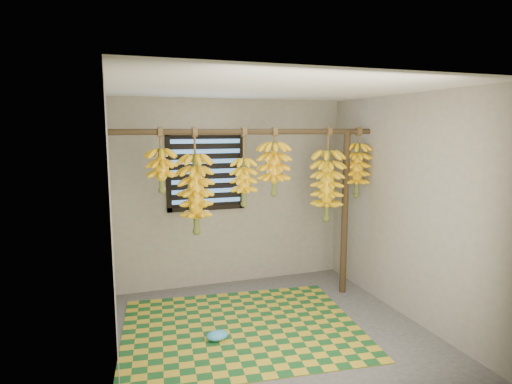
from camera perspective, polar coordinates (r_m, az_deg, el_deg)
name	(u,v)px	position (r m, az deg, el deg)	size (l,w,h in m)	color
floor	(273,331)	(4.57, 2.34, -18.08)	(3.00, 3.00, 0.01)	#444444
ceiling	(275,88)	(4.10, 2.55, 13.63)	(3.00, 3.00, 0.01)	silver
wall_back	(232,193)	(5.58, -3.17, -0.15)	(3.00, 0.01, 2.40)	slate
wall_left	(111,227)	(3.90, -18.72, -4.38)	(0.01, 3.00, 2.40)	slate
wall_right	(403,206)	(4.91, 19.05, -1.79)	(0.01, 3.00, 2.40)	slate
window	(206,171)	(5.43, -6.67, 2.76)	(1.00, 0.04, 1.00)	black
hanging_pole	(252,132)	(4.74, -0.59, 8.05)	(0.06, 0.06, 3.00)	#3E2F1C
support_post	(345,214)	(5.35, 11.75, -2.87)	(0.08, 0.08, 2.00)	#3E2F1C
woven_mat	(242,328)	(4.61, -1.95, -17.68)	(2.38, 1.90, 0.01)	#164C20
plastic_bag	(217,335)	(4.37, -5.19, -18.52)	(0.22, 0.16, 0.09)	#3795D0
banana_bunch_a	(161,170)	(4.55, -12.51, 2.85)	(0.30, 0.30, 0.67)	brown
banana_bunch_b	(196,194)	(4.64, -8.03, -0.29)	(0.36, 0.36, 1.14)	brown
banana_bunch_c	(244,182)	(4.75, -1.62, 1.37)	(0.30, 0.30, 0.87)	brown
banana_bunch_d	(274,169)	(4.85, 2.41, 3.13)	(0.36, 0.36, 0.77)	brown
banana_bunch_e	(327,186)	(5.16, 9.47, 0.82)	(0.39, 0.39, 1.12)	brown
banana_bunch_f	(357,170)	(5.35, 13.31, 2.85)	(0.31, 0.31, 0.85)	brown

